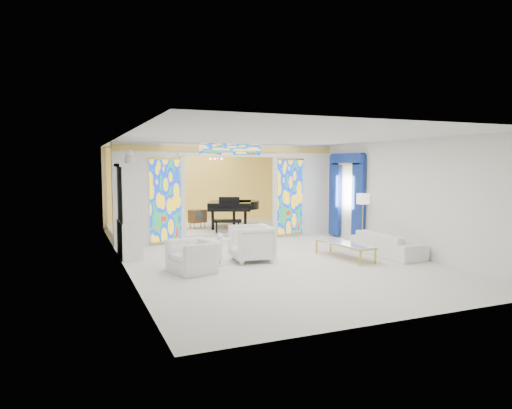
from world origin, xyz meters
name	(u,v)px	position (x,y,z in m)	size (l,w,h in m)	color
floor	(254,251)	(0.00, 0.00, 0.00)	(12.00, 12.00, 0.00)	silver
ceiling	(254,140)	(0.00, 0.00, 3.00)	(7.00, 12.00, 0.02)	silver
wall_back	(196,186)	(0.00, 6.00, 1.50)	(7.00, 0.02, 3.00)	silver
wall_front	(406,222)	(0.00, -6.00, 1.50)	(7.00, 0.02, 3.00)	silver
wall_left	(120,200)	(-3.50, 0.00, 1.50)	(0.02, 12.00, 3.00)	silver
wall_right	(362,193)	(3.50, 0.00, 1.50)	(0.02, 12.00, 3.00)	silver
partition_wall	(230,187)	(0.00, 2.00, 1.65)	(7.00, 0.22, 3.00)	silver
stained_glass_left	(165,201)	(-2.03, 1.89, 1.30)	(0.90, 0.04, 2.40)	gold
stained_glass_right	(290,197)	(2.03, 1.89, 1.30)	(0.90, 0.04, 2.40)	gold
stained_glass_transom	(231,149)	(0.00, 1.89, 2.82)	(2.00, 0.04, 0.34)	gold
alcove_platform	(211,228)	(0.00, 4.10, 0.09)	(6.80, 3.80, 0.18)	silver
gold_curtain_back	(197,187)	(0.00, 5.88, 1.50)	(6.70, 0.10, 2.90)	#EFC553
chandelier	(216,159)	(0.20, 4.00, 2.55)	(0.48, 0.48, 0.30)	gold
blue_drapes	(346,189)	(3.40, 0.70, 1.58)	(0.14, 1.85, 2.65)	navy
china_cabinet	(129,211)	(-3.22, 0.60, 1.17)	(0.56, 1.46, 2.72)	silver
armchair_left	(194,256)	(-2.13, -1.72, 0.34)	(1.06, 0.92, 0.69)	white
armchair_right	(251,243)	(-0.55, -1.17, 0.44)	(0.94, 0.97, 0.88)	silver
sofa	(387,244)	(2.95, -1.90, 0.30)	(2.06, 0.81, 0.60)	silver
side_table	(220,248)	(-1.40, -1.30, 0.41)	(0.51, 0.51, 0.62)	silver
vase	(220,235)	(-1.40, -1.30, 0.71)	(0.16, 0.16, 0.17)	white
coffee_table	(344,244)	(1.73, -1.76, 0.37)	(0.76, 1.86, 0.40)	white
floor_lamp	(363,201)	(3.20, -0.46, 1.30)	(0.45, 0.45, 1.52)	gold
grand_piano	(234,206)	(0.71, 3.59, 0.92)	(2.39, 2.84, 1.09)	black
tv_console	(197,216)	(-0.57, 3.74, 0.59)	(0.63, 0.51, 0.63)	brown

